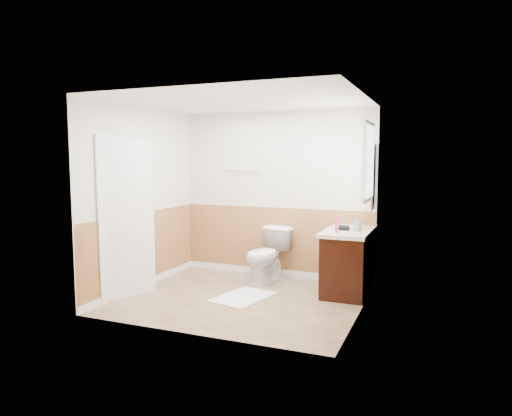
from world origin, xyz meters
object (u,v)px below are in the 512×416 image
at_px(vanity_cabinet, 349,262).
at_px(lotion_bottle, 337,224).
at_px(bath_mat, 243,297).
at_px(soap_dispenser, 357,224).
at_px(toilet, 267,255).

distance_m(vanity_cabinet, lotion_bottle, 0.66).
height_order(vanity_cabinet, lotion_bottle, lotion_bottle).
xyz_separation_m(bath_mat, soap_dispenser, (1.32, 0.70, 0.93)).
bearing_deg(lotion_bottle, bath_mat, -156.95).
bearing_deg(lotion_bottle, toilet, 160.76).
relative_size(vanity_cabinet, soap_dispenser, 5.96).
relative_size(bath_mat, vanity_cabinet, 0.73).
height_order(bath_mat, lotion_bottle, lotion_bottle).
bearing_deg(soap_dispenser, bath_mat, -152.16).
bearing_deg(bath_mat, toilet, 90.00).
bearing_deg(soap_dispenser, toilet, 173.31).
xyz_separation_m(toilet, lotion_bottle, (1.10, -0.38, 0.57)).
relative_size(vanity_cabinet, lotion_bottle, 5.00).
xyz_separation_m(bath_mat, lotion_bottle, (1.10, 0.47, 0.95)).
height_order(bath_mat, vanity_cabinet, vanity_cabinet).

